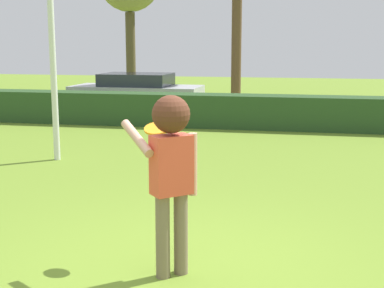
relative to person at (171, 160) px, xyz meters
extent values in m
plane|color=olive|center=(0.01, 0.20, -1.17)|extent=(60.00, 60.00, 0.00)
cylinder|color=#7C6952|center=(-0.07, -0.07, -0.75)|extent=(0.14, 0.14, 0.84)
cylinder|color=#7C6952|center=(0.08, 0.06, -0.75)|extent=(0.14, 0.14, 0.84)
cube|color=#EA4F37|center=(0.01, -0.01, -0.04)|extent=(0.43, 0.41, 0.58)
cylinder|color=tan|center=(-0.35, 0.05, 0.20)|extent=(0.47, 0.52, 0.30)
cylinder|color=tan|center=(0.18, 0.15, -0.06)|extent=(0.09, 0.09, 0.62)
sphere|color=tan|center=(0.01, -0.01, 0.42)|extent=(0.22, 0.22, 0.22)
sphere|color=#50291A|center=(0.01, -0.01, 0.45)|extent=(0.37, 0.37, 0.37)
cylinder|color=orange|center=(-0.28, 0.51, 0.22)|extent=(0.27, 0.27, 0.11)
cylinder|color=silver|center=(-3.48, 4.85, 1.88)|extent=(0.12, 0.12, 6.10)
cube|color=#294922|center=(0.01, 9.62, -0.73)|extent=(18.68, 0.90, 0.88)
cube|color=#B7B7BC|center=(-4.14, 12.31, -0.60)|extent=(4.24, 1.80, 0.55)
cube|color=#2D333D|center=(-4.14, 12.31, -0.12)|extent=(2.24, 1.62, 0.40)
cylinder|color=black|center=(-2.65, 13.12, -0.87)|extent=(0.60, 0.11, 0.60)
cylinder|color=black|center=(-2.69, 11.42, -0.87)|extent=(0.60, 0.11, 0.60)
cylinder|color=black|center=(-5.58, 13.19, -0.87)|extent=(0.60, 0.11, 0.60)
cylinder|color=black|center=(-5.63, 11.50, -0.87)|extent=(0.60, 0.11, 0.60)
cylinder|color=brown|center=(-1.18, 14.69, 1.44)|extent=(0.35, 0.35, 5.22)
cylinder|color=brown|center=(-5.52, 16.09, 0.52)|extent=(0.37, 0.37, 3.38)
camera|label=1|loc=(1.24, -5.07, 1.14)|focal=51.90mm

